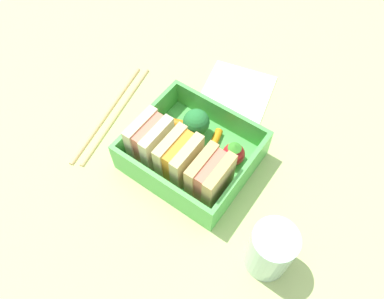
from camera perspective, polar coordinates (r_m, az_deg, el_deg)
ground_plane at (r=52.68cm, az=-0.00°, el=-2.18°), size 120.00×120.00×2.00cm
bento_tray at (r=51.31cm, az=-0.00°, el=-1.27°), size 15.87×14.21×1.20cm
bento_rim at (r=49.17cm, az=-0.00°, el=0.27°), size 15.87×14.21×3.85cm
sandwich_left at (r=45.66cm, az=2.75°, el=-4.19°), size 3.84×5.58×6.17cm
sandwich_center_left at (r=47.01cm, az=-1.98°, el=-1.27°), size 3.84×5.58×6.17cm
sandwich_center at (r=48.77cm, az=-6.40°, el=1.47°), size 3.84×5.58×6.17cm
strawberry_far_left at (r=49.32cm, az=6.37°, el=-0.64°), size 3.03×3.03×3.63cm
carrot_stick_far_left at (r=51.27cm, az=3.29°, el=0.90°), size 2.20×4.86×1.11cm
broccoli_floret at (r=50.68cm, az=0.64°, el=4.15°), size 3.66×3.66×4.53cm
carrot_stick_left at (r=53.13cm, az=-2.80°, el=4.04°), size 4.70×2.95×1.35cm
chopstick_pair at (r=57.41cm, az=-12.20°, el=5.46°), size 6.21×19.71×0.70cm
drinking_glass at (r=43.43cm, az=11.85°, el=-14.78°), size 5.06×5.06×7.55cm
folded_napkin at (r=59.49cm, az=6.84°, el=8.78°), size 12.44×12.76×0.40cm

